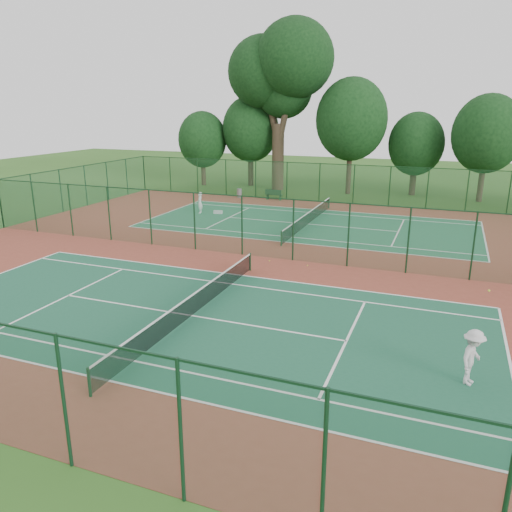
# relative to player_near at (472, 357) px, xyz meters

# --- Properties ---
(ground) EXTENTS (120.00, 120.00, 0.00)m
(ground) POSITION_rel_player_near_xyz_m (-10.56, 10.54, -0.93)
(ground) COLOR #2C5A1C
(ground) RESTS_ON ground
(red_pad) EXTENTS (40.00, 36.00, 0.01)m
(red_pad) POSITION_rel_player_near_xyz_m (-10.56, 10.54, -0.92)
(red_pad) COLOR brown
(red_pad) RESTS_ON ground
(court_near) EXTENTS (23.77, 10.97, 0.01)m
(court_near) POSITION_rel_player_near_xyz_m (-10.56, 1.54, -0.91)
(court_near) COLOR #1B563B
(court_near) RESTS_ON red_pad
(court_far) EXTENTS (23.77, 10.97, 0.01)m
(court_far) POSITION_rel_player_near_xyz_m (-10.56, 19.54, -0.91)
(court_far) COLOR #1F6340
(court_far) RESTS_ON red_pad
(fence_north) EXTENTS (40.00, 0.09, 3.50)m
(fence_north) POSITION_rel_player_near_xyz_m (-10.56, 28.54, 0.84)
(fence_north) COLOR #194C28
(fence_north) RESTS_ON ground
(fence_south) EXTENTS (40.00, 0.09, 3.50)m
(fence_south) POSITION_rel_player_near_xyz_m (-10.56, -7.46, 0.84)
(fence_south) COLOR #184930
(fence_south) RESTS_ON ground
(fence_west) EXTENTS (0.09, 36.00, 3.50)m
(fence_west) POSITION_rel_player_near_xyz_m (-30.56, 10.54, 0.84)
(fence_west) COLOR #18492B
(fence_west) RESTS_ON ground
(fence_divider) EXTENTS (40.00, 0.09, 3.50)m
(fence_divider) POSITION_rel_player_near_xyz_m (-10.56, 10.54, 0.84)
(fence_divider) COLOR #1B522D
(fence_divider) RESTS_ON ground
(tennis_net_near) EXTENTS (0.10, 12.90, 0.97)m
(tennis_net_near) POSITION_rel_player_near_xyz_m (-10.56, 1.54, -0.38)
(tennis_net_near) COLOR #12331A
(tennis_net_near) RESTS_ON ground
(tennis_net_far) EXTENTS (0.10, 12.90, 0.97)m
(tennis_net_far) POSITION_rel_player_near_xyz_m (-10.56, 19.54, -0.38)
(tennis_net_far) COLOR #163D23
(tennis_net_far) RESTS_ON ground
(player_near) EXTENTS (1.02, 1.32, 1.81)m
(player_near) POSITION_rel_player_near_xyz_m (0.00, 0.00, 0.00)
(player_near) COLOR silver
(player_near) RESTS_ON court_near
(player_far) EXTENTS (0.58, 0.72, 1.69)m
(player_far) POSITION_rel_player_near_xyz_m (-19.86, 20.21, -0.06)
(player_far) COLOR white
(player_far) RESTS_ON court_far
(trash_bin) EXTENTS (0.58, 0.58, 0.84)m
(trash_bin) POSITION_rel_player_near_xyz_m (-19.72, 28.01, -0.50)
(trash_bin) COLOR slate
(trash_bin) RESTS_ON red_pad
(bench) EXTENTS (1.58, 0.48, 0.97)m
(bench) POSITION_rel_player_near_xyz_m (-16.27, 28.02, -0.41)
(bench) COLOR #13381C
(bench) RESTS_ON red_pad
(kit_bag) EXTENTS (0.72, 0.35, 0.26)m
(kit_bag) POSITION_rel_player_near_xyz_m (-18.39, 20.48, -0.78)
(kit_bag) COLOR silver
(kit_bag) RESTS_ON red_pad
(stray_ball_a) EXTENTS (0.07, 0.07, 0.07)m
(stray_ball_a) POSITION_rel_player_near_xyz_m (-10.16, 9.84, -0.88)
(stray_ball_a) COLOR gold
(stray_ball_a) RESTS_ON red_pad
(stray_ball_b) EXTENTS (0.07, 0.07, 0.07)m
(stray_ball_b) POSITION_rel_player_near_xyz_m (-7.94, 9.78, -0.88)
(stray_ball_b) COLOR gold
(stray_ball_b) RESTS_ON red_pad
(stray_ball_c) EXTENTS (0.07, 0.07, 0.07)m
(stray_ball_c) POSITION_rel_player_near_xyz_m (-11.23, 9.56, -0.88)
(stray_ball_c) COLOR gold
(stray_ball_c) RESTS_ON red_pad
(big_tree) EXTENTS (10.75, 7.87, 16.51)m
(big_tree) POSITION_rel_player_near_xyz_m (-17.80, 34.17, 10.77)
(big_tree) COLOR #382A1E
(big_tree) RESTS_ON ground
(evergreen_row) EXTENTS (39.00, 5.00, 12.00)m
(evergreen_row) POSITION_rel_player_near_xyz_m (-10.06, 34.79, -0.93)
(evergreen_row) COLOR black
(evergreen_row) RESTS_ON ground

